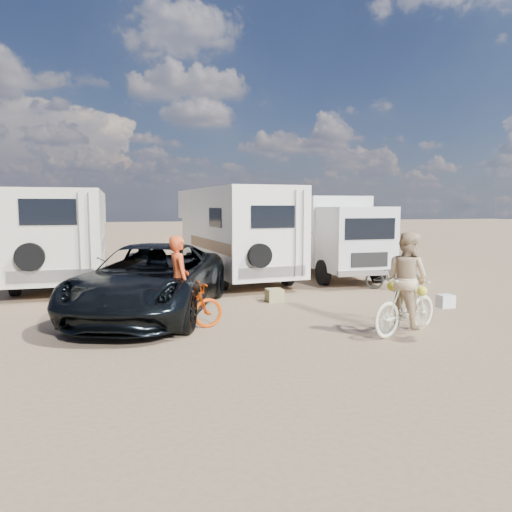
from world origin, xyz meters
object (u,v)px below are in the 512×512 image
object	(u,v)px
rv_left	(64,237)
rider_woman	(407,288)
bike_man	(179,307)
rv_main	(234,234)
cooler	(177,308)
bike_woman	(406,306)
bike_parked	(393,276)
box_truck	(328,237)
dark_suv	(151,280)
rider_man	(179,288)
crate	(275,295)

from	to	relation	value
rv_left	rider_woman	distance (m)	11.31
bike_man	rv_main	bearing A→B (deg)	-31.57
rv_left	cooler	distance (m)	6.85
bike_woman	rv_left	bearing A→B (deg)	18.86
bike_woman	bike_parked	xyz separation A→B (m)	(2.57, 4.52, -0.13)
box_truck	cooler	xyz separation A→B (m)	(-6.10, -5.01, -1.22)
rv_main	cooler	xyz separation A→B (m)	(-2.68, -5.37, -1.35)
rv_main	bike_parked	world-z (taller)	rv_main
dark_suv	rider_man	world-z (taller)	rider_man
rv_left	bike_man	xyz separation A→B (m)	(2.84, -7.24, -1.03)
dark_suv	crate	distance (m)	3.38
rv_left	box_truck	distance (m)	9.09
rv_main	rider_woman	bearing A→B (deg)	-84.01
rider_man	box_truck	bearing A→B (deg)	-53.67
box_truck	crate	bearing A→B (deg)	-129.49
bike_woman	rider_man	size ratio (longest dim) A/B	1.05
bike_parked	box_truck	bearing A→B (deg)	39.73
rider_woman	cooler	xyz separation A→B (m)	(-4.20, 2.71, -0.71)
box_truck	rider_man	size ratio (longest dim) A/B	3.45
rv_main	rider_woman	xyz separation A→B (m)	(1.52, -8.08, -0.64)
bike_man	cooler	xyz separation A→B (m)	(0.09, 1.18, -0.26)
box_truck	bike_man	bearing A→B (deg)	-133.65
bike_woman	box_truck	bearing A→B (deg)	-34.12
rv_left	bike_woman	distance (m)	11.34
box_truck	dark_suv	distance (m)	8.03
rv_main	crate	distance (m)	4.48
dark_suv	crate	bearing A→B (deg)	31.40
box_truck	cooler	bearing A→B (deg)	-139.24
bike_woman	rider_man	xyz separation A→B (m)	(-4.29, 1.53, 0.33)
rv_main	rider_woman	world-z (taller)	rv_main
crate	rv_left	bearing A→B (deg)	138.93
rv_left	rider_man	world-z (taller)	rv_left
dark_suv	bike_man	size ratio (longest dim) A/B	3.21
rider_woman	bike_man	bearing A→B (deg)	50.15
rv_left	box_truck	world-z (taller)	rv_left
box_truck	bike_parked	distance (m)	3.41
box_truck	crate	xyz separation A→B (m)	(-3.36, -3.89, -1.27)
bike_man	crate	size ratio (longest dim) A/B	4.35
box_truck	dark_suv	bearing A→B (deg)	-144.49
rv_main	rider_man	distance (m)	7.15
dark_suv	bike_woman	size ratio (longest dim) A/B	3.16
bike_man	cooler	bearing A→B (deg)	-13.22
rider_woman	rv_main	bearing A→B (deg)	-9.62
dark_suv	bike_man	world-z (taller)	dark_suv
rv_left	rider_woman	bearing A→B (deg)	-50.63
bike_woman	rider_man	world-z (taller)	rider_man
box_truck	bike_parked	bearing A→B (deg)	-76.76
dark_suv	rider_woman	xyz separation A→B (m)	(4.72, -3.22, 0.11)
rv_main	dark_suv	distance (m)	5.87
rider_woman	bike_woman	bearing A→B (deg)	-0.00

